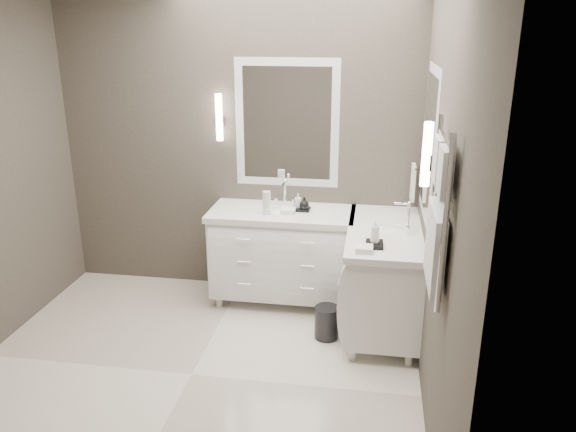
% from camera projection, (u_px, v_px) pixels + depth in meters
% --- Properties ---
extents(floor, '(3.20, 3.00, 0.01)m').
position_uv_depth(floor, '(192.00, 375.00, 3.99)').
color(floor, white).
rests_on(floor, ground).
extents(wall_back, '(3.20, 0.01, 2.70)m').
position_uv_depth(wall_back, '(237.00, 145.00, 4.95)').
color(wall_back, '#453E37').
rests_on(wall_back, floor).
extents(wall_front, '(3.20, 0.01, 2.70)m').
position_uv_depth(wall_front, '(47.00, 303.00, 2.14)').
color(wall_front, '#453E37').
rests_on(wall_front, floor).
extents(wall_right, '(0.01, 3.00, 2.70)m').
position_uv_depth(wall_right, '(440.00, 204.00, 3.31)').
color(wall_right, '#453E37').
rests_on(wall_right, floor).
extents(vanity_back, '(1.24, 0.59, 0.97)m').
position_uv_depth(vanity_back, '(282.00, 250.00, 4.91)').
color(vanity_back, white).
rests_on(vanity_back, floor).
extents(vanity_right, '(0.59, 1.24, 0.97)m').
position_uv_depth(vanity_right, '(383.00, 272.00, 4.48)').
color(vanity_right, white).
rests_on(vanity_right, floor).
extents(mirror_back, '(0.90, 0.02, 1.10)m').
position_uv_depth(mirror_back, '(287.00, 124.00, 4.81)').
color(mirror_back, white).
rests_on(mirror_back, wall_back).
extents(mirror_right, '(0.02, 0.90, 1.10)m').
position_uv_depth(mirror_right, '(429.00, 144.00, 4.00)').
color(mirror_right, white).
rests_on(mirror_right, wall_right).
extents(sconce_back, '(0.06, 0.06, 0.40)m').
position_uv_depth(sconce_back, '(219.00, 118.00, 4.82)').
color(sconce_back, white).
rests_on(sconce_back, wall_back).
extents(sconce_right, '(0.06, 0.06, 0.40)m').
position_uv_depth(sconce_right, '(427.00, 156.00, 3.45)').
color(sconce_right, white).
rests_on(sconce_right, wall_right).
extents(towel_bar_corner, '(0.03, 0.22, 0.30)m').
position_uv_depth(towel_bar_corner, '(413.00, 182.00, 4.67)').
color(towel_bar_corner, white).
rests_on(towel_bar_corner, wall_right).
extents(towel_ladder, '(0.06, 0.58, 0.90)m').
position_uv_depth(towel_ladder, '(438.00, 219.00, 2.93)').
color(towel_ladder, white).
rests_on(towel_ladder, wall_right).
extents(waste_bin, '(0.23, 0.23, 0.27)m').
position_uv_depth(waste_bin, '(327.00, 322.00, 4.42)').
color(waste_bin, black).
rests_on(waste_bin, floor).
extents(amenity_tray_back, '(0.15, 0.12, 0.02)m').
position_uv_depth(amenity_tray_back, '(301.00, 209.00, 4.80)').
color(amenity_tray_back, black).
rests_on(amenity_tray_back, vanity_back).
extents(amenity_tray_right, '(0.13, 0.17, 0.02)m').
position_uv_depth(amenity_tray_right, '(374.00, 244.00, 4.03)').
color(amenity_tray_right, black).
rests_on(amenity_tray_right, vanity_right).
extents(water_bottle, '(0.08, 0.08, 0.20)m').
position_uv_depth(water_bottle, '(267.00, 203.00, 4.67)').
color(water_bottle, silver).
rests_on(water_bottle, vanity_back).
extents(soap_bottle_a, '(0.06, 0.06, 0.12)m').
position_uv_depth(soap_bottle_a, '(298.00, 200.00, 4.80)').
color(soap_bottle_a, white).
rests_on(soap_bottle_a, amenity_tray_back).
extents(soap_bottle_b, '(0.09, 0.09, 0.11)m').
position_uv_depth(soap_bottle_b, '(304.00, 203.00, 4.74)').
color(soap_bottle_b, black).
rests_on(soap_bottle_b, amenity_tray_back).
extents(soap_bottle_c, '(0.07, 0.07, 0.17)m').
position_uv_depth(soap_bottle_c, '(375.00, 231.00, 3.99)').
color(soap_bottle_c, white).
rests_on(soap_bottle_c, amenity_tray_right).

